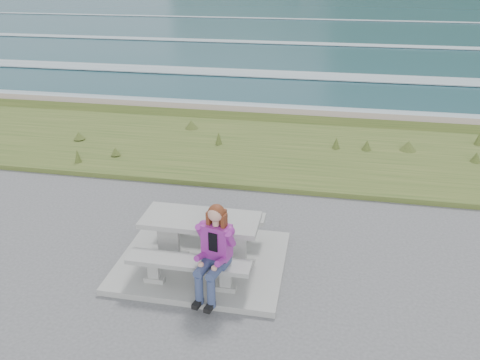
% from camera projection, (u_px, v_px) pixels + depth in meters
% --- Properties ---
extents(concrete_slab, '(2.60, 2.10, 0.10)m').
position_uv_depth(concrete_slab, '(202.00, 261.00, 7.48)').
color(concrete_slab, gray).
rests_on(concrete_slab, ground).
extents(picnic_table, '(1.80, 0.75, 0.75)m').
position_uv_depth(picnic_table, '(201.00, 227.00, 7.21)').
color(picnic_table, gray).
rests_on(picnic_table, concrete_slab).
extents(bench_landward, '(1.80, 0.35, 0.45)m').
position_uv_depth(bench_landward, '(189.00, 266.00, 6.68)').
color(bench_landward, gray).
rests_on(bench_landward, concrete_slab).
extents(bench_seaward, '(1.80, 0.35, 0.45)m').
position_uv_depth(bench_seaward, '(212.00, 218.00, 7.93)').
color(bench_seaward, gray).
rests_on(bench_seaward, concrete_slab).
extents(grass_verge, '(160.00, 4.50, 0.22)m').
position_uv_depth(grass_verge, '(253.00, 151.00, 11.95)').
color(grass_verge, '#334B1C').
rests_on(grass_verge, ground).
extents(shore_drop, '(160.00, 0.80, 2.20)m').
position_uv_depth(shore_drop, '(268.00, 117.00, 14.52)').
color(shore_drop, '#665A4C').
rests_on(shore_drop, ground).
extents(ocean, '(1600.00, 1600.00, 0.09)m').
position_uv_depth(ocean, '(303.00, 65.00, 30.56)').
color(ocean, '#1C4651').
rests_on(ocean, ground).
extents(seated_woman, '(0.51, 0.73, 1.37)m').
position_uv_depth(seated_woman, '(213.00, 265.00, 6.44)').
color(seated_woman, navy).
rests_on(seated_woman, concrete_slab).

